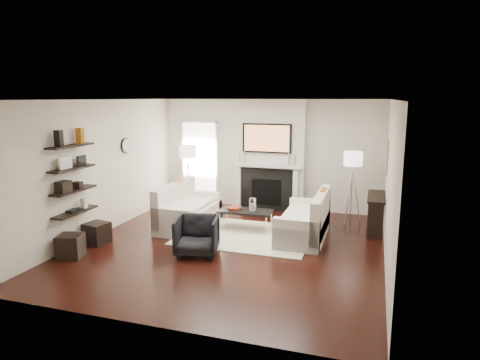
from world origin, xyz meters
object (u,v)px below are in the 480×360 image
(loveseat_left_base, at_px, (189,217))
(ottoman_near, at_px, (97,233))
(lamp_left_shade, at_px, (188,151))
(coffee_table, at_px, (246,211))
(loveseat_right_base, at_px, (303,227))
(lamp_right_shade, at_px, (353,159))
(armchair, at_px, (197,234))

(loveseat_left_base, distance_m, ottoman_near, 1.96)
(lamp_left_shade, bearing_deg, coffee_table, -32.44)
(coffee_table, bearing_deg, loveseat_right_base, -7.40)
(loveseat_right_base, distance_m, ottoman_near, 3.99)
(loveseat_right_base, bearing_deg, lamp_right_shade, 57.01)
(lamp_left_shade, bearing_deg, lamp_right_shade, -0.68)
(coffee_table, bearing_deg, lamp_right_shade, 28.32)
(coffee_table, height_order, lamp_right_shade, lamp_right_shade)
(lamp_left_shade, distance_m, lamp_right_shade, 3.90)
(armchair, distance_m, ottoman_near, 2.05)
(coffee_table, xyz_separation_m, lamp_right_shade, (2.07, 1.12, 1.05))
(loveseat_right_base, bearing_deg, loveseat_left_base, 179.77)
(armchair, bearing_deg, ottoman_near, 168.23)
(lamp_right_shade, distance_m, ottoman_near, 5.46)
(coffee_table, relative_size, lamp_left_shade, 2.75)
(coffee_table, height_order, lamp_left_shade, lamp_left_shade)
(lamp_right_shade, bearing_deg, lamp_left_shade, 179.32)
(coffee_table, xyz_separation_m, lamp_left_shade, (-1.83, 1.16, 1.05))
(lamp_left_shade, xyz_separation_m, lamp_right_shade, (3.90, -0.05, 0.00))
(lamp_left_shade, bearing_deg, ottoman_near, -102.28)
(loveseat_right_base, xyz_separation_m, ottoman_near, (-3.69, -1.52, -0.01))
(loveseat_left_base, relative_size, ottoman_near, 4.50)
(loveseat_left_base, xyz_separation_m, ottoman_near, (-1.22, -1.53, -0.01))
(armchair, relative_size, lamp_right_shade, 1.86)
(coffee_table, xyz_separation_m, armchair, (-0.41, -1.63, -0.03))
(lamp_right_shade, xyz_separation_m, ottoman_near, (-4.52, -2.80, -1.25))
(loveseat_right_base, relative_size, ottoman_near, 4.50)
(armchair, relative_size, lamp_left_shade, 1.86)
(armchair, bearing_deg, lamp_left_shade, 103.67)
(ottoman_near, bearing_deg, armchair, 1.56)
(loveseat_right_base, xyz_separation_m, lamp_right_shade, (0.83, 1.28, 1.24))
(loveseat_left_base, bearing_deg, lamp_left_shade, 114.57)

